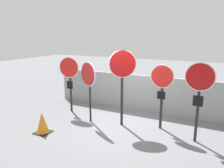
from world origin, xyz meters
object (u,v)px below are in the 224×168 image
stop_sign_0 (70,74)px  traffic_cone_0 (42,123)px  stop_sign_2 (122,73)px  stop_sign_3 (162,86)px  stop_sign_4 (199,87)px  stop_sign_1 (88,79)px

stop_sign_0 → traffic_cone_0: (0.41, -1.96, -1.17)m
traffic_cone_0 → stop_sign_2: bearing=40.3°
stop_sign_3 → traffic_cone_0: bearing=-146.3°
stop_sign_4 → stop_sign_2: bearing=179.3°
stop_sign_1 → stop_sign_4: 3.48m
stop_sign_1 → traffic_cone_0: stop_sign_1 is taller
stop_sign_3 → traffic_cone_0: 3.88m
stop_sign_1 → traffic_cone_0: bearing=-96.2°
stop_sign_0 → stop_sign_3: 3.58m
stop_sign_0 → stop_sign_4: stop_sign_4 is taller
stop_sign_1 → traffic_cone_0: (-0.81, -1.41, -1.21)m
stop_sign_3 → traffic_cone_0: (-3.16, -1.97, -1.09)m
stop_sign_2 → stop_sign_4: size_ratio=1.11×
stop_sign_1 → stop_sign_2: (1.14, 0.25, 0.24)m
stop_sign_1 → stop_sign_2: 1.19m
stop_sign_4 → traffic_cone_0: (-4.29, -1.52, -1.29)m
stop_sign_0 → stop_sign_4: (4.70, -0.44, 0.12)m
stop_sign_4 → traffic_cone_0: stop_sign_4 is taller
stop_sign_0 → traffic_cone_0: stop_sign_0 is taller
stop_sign_1 → stop_sign_3: (2.35, 0.56, -0.11)m
stop_sign_1 → stop_sign_4: size_ratio=0.92×
stop_sign_2 → stop_sign_3: bearing=-19.5°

